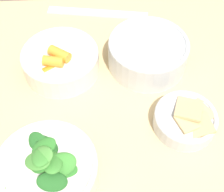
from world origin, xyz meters
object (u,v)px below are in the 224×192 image
(bowl_greens, at_px, (48,171))
(ruler, at_px, (98,13))
(bowl_cookies, at_px, (186,119))
(bowl_carrots, at_px, (60,60))
(bowl_beans_hotdog, at_px, (148,54))

(bowl_greens, height_order, ruler, bowl_greens)
(bowl_cookies, bearing_deg, bowl_carrots, 147.25)
(bowl_beans_hotdog, height_order, bowl_cookies, bowl_beans_hotdog)
(bowl_carrots, bearing_deg, bowl_cookies, -32.75)
(bowl_cookies, distance_m, ruler, 0.40)
(ruler, bearing_deg, bowl_beans_hotdog, -59.99)
(bowl_carrots, xyz_separation_m, bowl_cookies, (0.25, -0.16, -0.01))
(bowl_greens, bearing_deg, bowl_cookies, 21.16)
(bowl_cookies, bearing_deg, bowl_greens, -158.84)
(bowl_carrots, distance_m, bowl_greens, 0.26)
(ruler, bearing_deg, bowl_cookies, -65.48)
(bowl_carrots, distance_m, bowl_cookies, 0.30)
(bowl_carrots, relative_size, bowl_beans_hotdog, 0.96)
(bowl_carrots, relative_size, bowl_cookies, 1.38)
(bowl_carrots, bearing_deg, ruler, 66.55)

